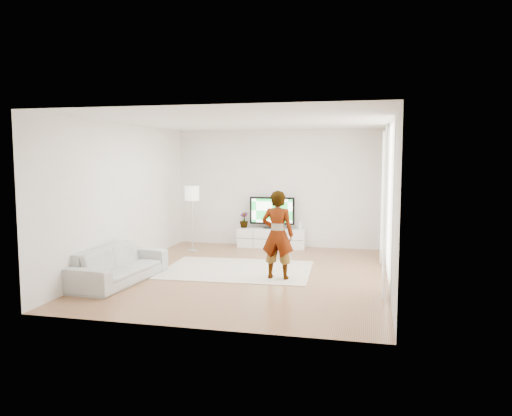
% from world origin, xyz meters
% --- Properties ---
extents(floor, '(6.00, 6.00, 0.00)m').
position_xyz_m(floor, '(0.00, 0.00, 0.00)').
color(floor, '#A6754B').
rests_on(floor, ground).
extents(ceiling, '(6.00, 6.00, 0.00)m').
position_xyz_m(ceiling, '(0.00, 0.00, 2.80)').
color(ceiling, white).
rests_on(ceiling, wall_back).
extents(wall_left, '(0.02, 6.00, 2.80)m').
position_xyz_m(wall_left, '(-2.50, 0.00, 1.40)').
color(wall_left, white).
rests_on(wall_left, floor).
extents(wall_right, '(0.02, 6.00, 2.80)m').
position_xyz_m(wall_right, '(2.50, 0.00, 1.40)').
color(wall_right, white).
rests_on(wall_right, floor).
extents(wall_back, '(5.00, 0.02, 2.80)m').
position_xyz_m(wall_back, '(0.00, 3.00, 1.40)').
color(wall_back, white).
rests_on(wall_back, floor).
extents(wall_front, '(5.00, 0.02, 2.80)m').
position_xyz_m(wall_front, '(0.00, -3.00, 1.40)').
color(wall_front, white).
rests_on(wall_front, floor).
extents(window, '(0.01, 2.60, 2.50)m').
position_xyz_m(window, '(2.48, 0.30, 1.45)').
color(window, white).
rests_on(window, wall_right).
extents(curtain_near, '(0.04, 0.70, 2.60)m').
position_xyz_m(curtain_near, '(2.40, -1.00, 1.35)').
color(curtain_near, white).
rests_on(curtain_near, floor).
extents(curtain_far, '(0.04, 0.70, 2.60)m').
position_xyz_m(curtain_far, '(2.40, 1.60, 1.35)').
color(curtain_far, white).
rests_on(curtain_far, floor).
extents(media_console, '(1.62, 0.46, 0.45)m').
position_xyz_m(media_console, '(-0.11, 2.76, 0.23)').
color(media_console, white).
rests_on(media_console, floor).
extents(television, '(1.08, 0.21, 0.75)m').
position_xyz_m(television, '(-0.11, 2.79, 0.86)').
color(television, black).
rests_on(television, media_console).
extents(game_console, '(0.08, 0.15, 0.20)m').
position_xyz_m(game_console, '(0.60, 2.76, 0.56)').
color(game_console, white).
rests_on(game_console, media_console).
extents(potted_plant, '(0.25, 0.25, 0.37)m').
position_xyz_m(potted_plant, '(-0.80, 2.77, 0.64)').
color(potted_plant, '#3F7238').
rests_on(potted_plant, media_console).
extents(rug, '(2.88, 2.14, 0.01)m').
position_xyz_m(rug, '(-0.29, 0.26, 0.01)').
color(rug, beige).
rests_on(rug, floor).
extents(player, '(0.59, 0.40, 1.57)m').
position_xyz_m(player, '(0.59, -0.25, 0.80)').
color(player, '#334772').
rests_on(player, rug).
extents(sofa, '(0.97, 2.12, 0.60)m').
position_xyz_m(sofa, '(-2.05, -1.06, 0.30)').
color(sofa, beige).
rests_on(sofa, floor).
extents(floor_lamp, '(0.33, 0.33, 1.49)m').
position_xyz_m(floor_lamp, '(-1.80, 1.91, 1.27)').
color(floor_lamp, silver).
rests_on(floor_lamp, floor).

